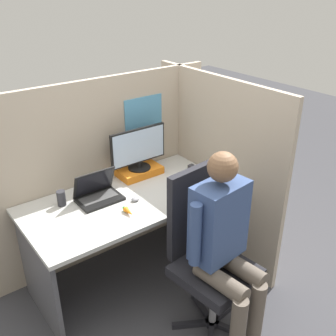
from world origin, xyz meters
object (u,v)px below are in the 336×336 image
object	(u,v)px
laptop	(98,194)
office_chair	(206,250)
pen_cup	(61,198)
carrot_toy	(129,212)
stapler	(196,170)
person	(225,241)
paper_box	(139,171)
monitor	(138,148)

from	to	relation	value
laptop	office_chair	size ratio (longest dim) A/B	0.28
pen_cup	carrot_toy	bearing A→B (deg)	-51.12
stapler	carrot_toy	bearing A→B (deg)	-165.21
office_chair	person	size ratio (longest dim) A/B	0.84
person	pen_cup	distance (m)	1.18
paper_box	stapler	bearing A→B (deg)	-32.14
laptop	paper_box	bearing A→B (deg)	17.91
person	stapler	bearing A→B (deg)	59.56
monitor	person	size ratio (longest dim) A/B	0.37
monitor	pen_cup	xyz separation A→B (m)	(-0.69, -0.07, -0.18)
paper_box	office_chair	distance (m)	0.93
stapler	carrot_toy	distance (m)	0.80
laptop	pen_cup	size ratio (longest dim) A/B	2.80
monitor	pen_cup	distance (m)	0.72
paper_box	laptop	distance (m)	0.48
pen_cup	monitor	bearing A→B (deg)	5.36
person	pen_cup	size ratio (longest dim) A/B	11.72
carrot_toy	person	size ratio (longest dim) A/B	0.09
monitor	laptop	bearing A→B (deg)	-161.77
carrot_toy	office_chair	bearing A→B (deg)	-57.32
office_chair	pen_cup	distance (m)	1.06
paper_box	person	world-z (taller)	person
pen_cup	paper_box	bearing A→B (deg)	5.13
stapler	office_chair	xyz separation A→B (m)	(-0.48, -0.66, -0.18)
laptop	person	bearing A→B (deg)	-69.74
paper_box	carrot_toy	size ratio (longest dim) A/B	3.07
paper_box	pen_cup	world-z (taller)	pen_cup
carrot_toy	person	world-z (taller)	person
carrot_toy	laptop	bearing A→B (deg)	103.09
paper_box	monitor	distance (m)	0.20
laptop	person	size ratio (longest dim) A/B	0.24
office_chair	paper_box	bearing A→B (deg)	84.44
paper_box	monitor	bearing A→B (deg)	90.00
stapler	pen_cup	distance (m)	1.10
paper_box	stapler	world-z (taller)	paper_box
office_chair	pen_cup	bearing A→B (deg)	125.63
monitor	office_chair	world-z (taller)	monitor
paper_box	carrot_toy	distance (m)	0.59
paper_box	monitor	size ratio (longest dim) A/B	0.72
stapler	monitor	bearing A→B (deg)	147.56
carrot_toy	paper_box	bearing A→B (deg)	49.47
office_chair	person	xyz separation A→B (m)	(-0.02, -0.18, 0.19)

